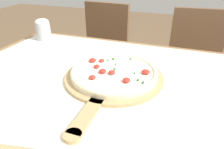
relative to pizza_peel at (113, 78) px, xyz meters
The scene contains 7 objects.
dining_table 0.12m from the pizza_peel, 93.01° to the right, with size 1.35×0.96×0.77m.
towel_cloth 0.03m from the pizza_peel, 93.01° to the right, with size 1.27×0.88×0.00m.
pizza_peel is the anchor object (origin of this frame).
pizza 0.03m from the pizza_peel, 90.72° to the left, with size 0.34×0.34×0.04m.
chair_left 0.94m from the pizza_peel, 114.83° to the left, with size 0.43×0.43×0.90m.
chair_right 0.93m from the pizza_peel, 66.99° to the left, with size 0.44×0.44×0.90m.
flour_cup 0.63m from the pizza_peel, 149.84° to the left, with size 0.08×0.08×0.12m.
Camera 1 is at (0.22, -0.60, 1.17)m, focal length 32.00 mm.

